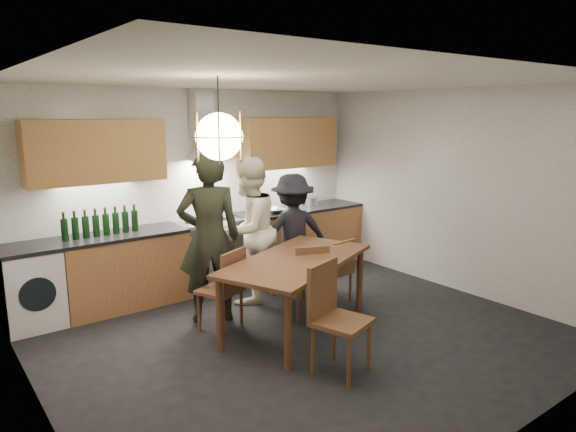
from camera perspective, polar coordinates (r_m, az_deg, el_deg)
ground at (r=5.55m, az=1.67°, el=-13.04°), size 5.00×5.00×0.00m
room_shell at (r=5.08m, az=1.79°, el=4.74°), size 5.02×4.52×2.61m
counter_run at (r=6.94m, az=-8.28°, el=-4.10°), size 5.00×0.62×0.90m
range_stove at (r=6.93m, az=-8.43°, el=-4.21°), size 0.90×0.60×0.92m
wall_fixtures at (r=6.79m, az=-9.29°, el=7.73°), size 4.30×0.54×1.10m
pendant_lamp at (r=4.40m, az=-7.66°, el=8.74°), size 0.43×0.43×0.70m
dining_table at (r=5.46m, az=0.96°, el=-5.65°), size 2.07×1.58×0.78m
chair_back_left at (r=5.52m, az=-6.92°, el=-7.56°), size 0.53×0.53×0.89m
chair_back_mid at (r=5.79m, az=2.42°, el=-6.72°), size 0.50×0.50×0.86m
chair_back_right at (r=6.28m, az=5.62°, el=-5.64°), size 0.39×0.39×0.80m
chair_front at (r=4.66m, az=5.01°, el=-10.40°), size 0.56×0.56×1.00m
person_left at (r=5.69m, az=-8.75°, el=-2.41°), size 0.81×0.69×1.90m
person_mid at (r=6.26m, az=-4.40°, el=-1.62°), size 1.05×0.95×1.77m
person_right at (r=6.60m, az=0.50°, el=-1.95°), size 1.12×0.86×1.54m
mixing_bowl at (r=7.24m, az=-1.48°, el=0.60°), size 0.29×0.29×0.07m
stock_pot at (r=7.77m, az=2.63°, el=1.58°), size 0.20×0.20×0.13m
wine_bottles at (r=6.28m, az=-20.08°, el=-0.63°), size 0.87×0.08×0.32m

